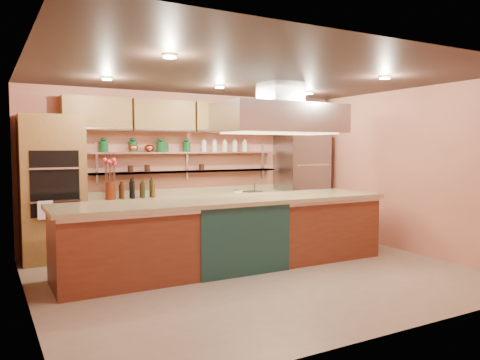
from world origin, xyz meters
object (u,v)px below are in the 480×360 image
flower_vase (110,191)px  kitchen_scale (237,190)px  refrigerator (302,184)px  island (229,233)px  green_canister (164,147)px  copper_kettle (149,148)px

flower_vase → kitchen_scale: 2.39m
refrigerator → flower_vase: size_ratio=7.20×
refrigerator → flower_vase: (-3.91, 0.01, 0.03)m
refrigerator → island: (-2.56, -1.66, -0.53)m
island → green_canister: green_canister is taller
island → green_canister: 2.31m
flower_vase → green_canister: 1.28m
flower_vase → kitchen_scale: size_ratio=1.77×
refrigerator → flower_vase: 3.91m
refrigerator → kitchen_scale: bearing=179.6°
refrigerator → copper_kettle: refrigerator is taller
refrigerator → kitchen_scale: 1.51m
refrigerator → island: refrigerator is taller
kitchen_scale → green_canister: (-1.36, 0.22, 0.83)m
copper_kettle → green_canister: (0.29, 0.00, 0.02)m
green_canister → flower_vase: bearing=-167.9°
kitchen_scale → refrigerator: bearing=-23.1°
copper_kettle → green_canister: bearing=0.0°
kitchen_scale → green_canister: 1.61m
island → green_canister: bearing=100.3°
flower_vase → refrigerator: bearing=-0.1°
refrigerator → flower_vase: bearing=179.9°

